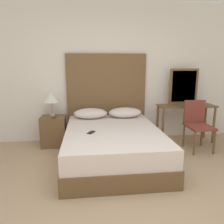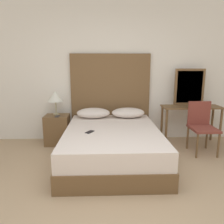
% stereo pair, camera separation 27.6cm
% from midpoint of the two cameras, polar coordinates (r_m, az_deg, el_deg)
% --- Properties ---
extents(wall_back, '(10.00, 0.06, 2.70)m').
position_cam_midpoint_polar(wall_back, '(4.37, 1.71, 10.32)').
color(wall_back, white).
rests_on(wall_back, ground_plane).
extents(bed, '(1.48, 2.00, 0.51)m').
position_cam_midpoint_polar(bed, '(3.50, 2.34, -8.54)').
color(bed, brown).
rests_on(bed, ground_plane).
extents(headboard, '(1.55, 0.05, 1.71)m').
position_cam_midpoint_polar(headboard, '(4.34, 1.39, 3.72)').
color(headboard, brown).
rests_on(headboard, ground_plane).
extents(pillow_left, '(0.62, 0.39, 0.19)m').
position_cam_midpoint_polar(pillow_left, '(4.11, -2.98, -0.27)').
color(pillow_left, silver).
rests_on(pillow_left, bed).
extents(pillow_right, '(0.62, 0.39, 0.19)m').
position_cam_midpoint_polar(pillow_right, '(4.16, 6.12, -0.20)').
color(pillow_right, silver).
rests_on(pillow_right, bed).
extents(phone_on_bed, '(0.14, 0.16, 0.01)m').
position_cam_midpoint_polar(phone_on_bed, '(3.26, -3.43, -5.23)').
color(phone_on_bed, black).
rests_on(phone_on_bed, bed).
extents(nightstand, '(0.44, 0.38, 0.56)m').
position_cam_midpoint_polar(nightstand, '(4.27, -12.29, -4.55)').
color(nightstand, brown).
rests_on(nightstand, ground_plane).
extents(table_lamp, '(0.30, 0.30, 0.44)m').
position_cam_midpoint_polar(table_lamp, '(4.22, -12.78, 3.90)').
color(table_lamp, tan).
rests_on(table_lamp, nightstand).
extents(phone_on_nightstand, '(0.08, 0.15, 0.01)m').
position_cam_midpoint_polar(phone_on_nightstand, '(4.10, -12.23, -1.10)').
color(phone_on_nightstand, '#232328').
rests_on(phone_on_nightstand, nightstand).
extents(vanity_desk, '(1.09, 0.40, 0.73)m').
position_cam_midpoint_polar(vanity_desk, '(4.44, 21.64, -0.31)').
color(vanity_desk, brown).
rests_on(vanity_desk, ground_plane).
extents(vanity_mirror, '(0.58, 0.03, 0.69)m').
position_cam_midpoint_polar(vanity_mirror, '(4.52, 21.25, 6.12)').
color(vanity_mirror, brown).
rests_on(vanity_mirror, vanity_desk).
extents(chair, '(0.41, 0.47, 0.87)m').
position_cam_midpoint_polar(chair, '(4.12, 24.13, -2.89)').
color(chair, brown).
rests_on(chair, ground_plane).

